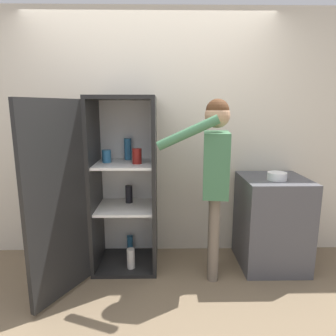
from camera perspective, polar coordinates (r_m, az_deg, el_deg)
name	(u,v)px	position (r m, az deg, el deg)	size (l,w,h in m)	color
ground_plane	(147,302)	(2.70, -3.94, -24.17)	(12.00, 12.00, 0.00)	#7A664C
wall_back	(150,136)	(3.19, -3.38, 6.07)	(7.00, 0.06, 2.55)	beige
refrigerator	(112,187)	(2.89, -10.57, -3.54)	(0.95, 1.13, 1.68)	black
person	(215,166)	(2.69, 8.89, 0.42)	(0.66, 0.51, 1.65)	#726656
counter	(271,222)	(3.21, 19.11, -9.64)	(0.62, 0.64, 0.90)	#4C4C51
bowl	(277,176)	(3.00, 20.04, -1.45)	(0.18, 0.18, 0.07)	white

